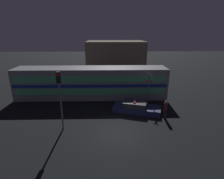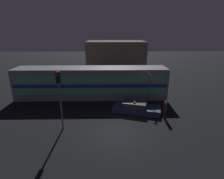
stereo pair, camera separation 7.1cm
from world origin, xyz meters
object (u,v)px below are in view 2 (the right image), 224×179
object	(u,v)px
police_car	(136,108)
pedestrian	(165,109)
train	(91,83)
traffic_light_corner	(59,90)
crossing_signal_near	(149,85)

from	to	relation	value
police_car	pedestrian	xyz separation A→B (m)	(2.51, -1.55, 0.50)
train	pedestrian	size ratio (longest dim) A/B	10.04
police_car	traffic_light_corner	distance (m)	8.07
train	pedestrian	world-z (taller)	train
crossing_signal_near	traffic_light_corner	xyz separation A→B (m)	(-8.37, -5.07, 1.19)
train	police_car	bearing A→B (deg)	-41.20
crossing_signal_near	traffic_light_corner	size ratio (longest dim) A/B	0.80
crossing_signal_near	police_car	bearing A→B (deg)	-131.19
pedestrian	crossing_signal_near	size ratio (longest dim) A/B	0.46
train	pedestrian	xyz separation A→B (m)	(7.47, -5.89, -0.94)
police_car	train	bearing A→B (deg)	155.62
train	crossing_signal_near	size ratio (longest dim) A/B	4.58
pedestrian	traffic_light_corner	distance (m)	9.75
police_car	traffic_light_corner	bearing A→B (deg)	-137.70
traffic_light_corner	police_car	bearing A→B (deg)	25.49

